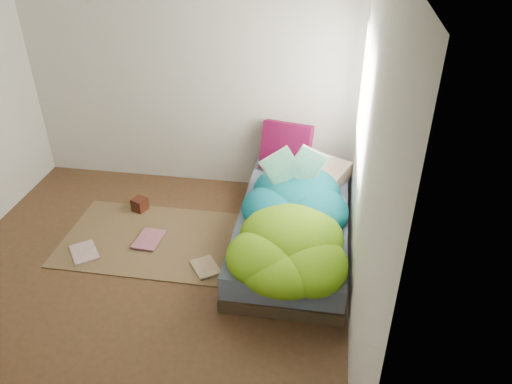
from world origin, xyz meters
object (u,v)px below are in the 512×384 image
pillow_magenta (286,147)px  floor_book_b (137,238)px  floor_book_a (72,256)px  bed (293,228)px  open_book (295,157)px  wooden_box (140,204)px

pillow_magenta → floor_book_b: bearing=-129.9°
floor_book_a → bed: bearing=-22.1°
open_book → floor_book_b: 1.69m
wooden_box → floor_book_b: 0.51m
pillow_magenta → open_book: 0.71m
floor_book_a → floor_book_b: 0.61m
open_book → wooden_box: size_ratio=3.79×
open_book → wooden_box: 1.77m
floor_book_a → floor_book_b: (0.49, 0.35, 0.00)m
pillow_magenta → floor_book_b: 1.75m
wooden_box → floor_book_a: wooden_box is taller
open_book → wooden_box: bearing=157.3°
floor_book_a → floor_book_b: floor_book_b is taller
open_book → floor_book_b: size_ratio=1.56×
pillow_magenta → floor_book_b: pillow_magenta is taller
bed → floor_book_b: bearing=-172.4°
pillow_magenta → floor_book_a: bearing=-130.6°
bed → floor_book_a: (-1.96, -0.55, -0.14)m
pillow_magenta → wooden_box: (-1.45, -0.53, -0.51)m
pillow_magenta → wooden_box: size_ratio=3.81×
floor_book_a → floor_book_b: size_ratio=0.95×
open_book → floor_book_a: (-1.94, -0.72, -0.81)m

